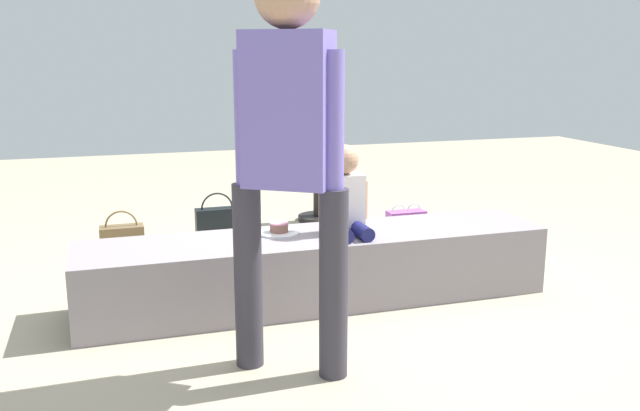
{
  "coord_description": "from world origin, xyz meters",
  "views": [
    {
      "loc": [
        -1.05,
        -3.38,
        1.33
      ],
      "look_at": [
        -0.1,
        -0.38,
        0.63
      ],
      "focal_mm": 38.15,
      "sensor_mm": 36.0,
      "label": 1
    }
  ],
  "objects_px": {
    "child_seated": "(344,195)",
    "cake_plate": "(279,230)",
    "handbag_black_leather": "(218,224)",
    "water_bottle_near_gift": "(238,247)",
    "party_cup_red": "(271,261)",
    "cake_box_white": "(228,267)",
    "gift_bag": "(406,234)",
    "adult_standing": "(289,136)",
    "handbag_brown_canvas": "(122,242)"
  },
  "relations": [
    {
      "from": "child_seated",
      "to": "cake_plate",
      "type": "xyz_separation_m",
      "value": [
        -0.34,
        0.09,
        -0.19
      ]
    },
    {
      "from": "handbag_black_leather",
      "to": "child_seated",
      "type": "bearing_deg",
      "value": -70.64
    },
    {
      "from": "water_bottle_near_gift",
      "to": "child_seated",
      "type": "bearing_deg",
      "value": -65.18
    },
    {
      "from": "party_cup_red",
      "to": "handbag_black_leather",
      "type": "distance_m",
      "value": 0.77
    },
    {
      "from": "cake_box_white",
      "to": "child_seated",
      "type": "bearing_deg",
      "value": -46.97
    },
    {
      "from": "child_seated",
      "to": "gift_bag",
      "type": "distance_m",
      "value": 1.0
    },
    {
      "from": "water_bottle_near_gift",
      "to": "adult_standing",
      "type": "bearing_deg",
      "value": -92.95
    },
    {
      "from": "child_seated",
      "to": "handbag_black_leather",
      "type": "distance_m",
      "value": 1.51
    },
    {
      "from": "cake_plate",
      "to": "handbag_black_leather",
      "type": "relative_size",
      "value": 0.62
    },
    {
      "from": "adult_standing",
      "to": "cake_plate",
      "type": "height_order",
      "value": "adult_standing"
    },
    {
      "from": "cake_plate",
      "to": "cake_box_white",
      "type": "height_order",
      "value": "cake_plate"
    },
    {
      "from": "adult_standing",
      "to": "party_cup_red",
      "type": "height_order",
      "value": "adult_standing"
    },
    {
      "from": "water_bottle_near_gift",
      "to": "cake_box_white",
      "type": "distance_m",
      "value": 0.35
    },
    {
      "from": "water_bottle_near_gift",
      "to": "handbag_brown_canvas",
      "type": "xyz_separation_m",
      "value": [
        -0.72,
        0.24,
        0.03
      ]
    },
    {
      "from": "child_seated",
      "to": "party_cup_red",
      "type": "distance_m",
      "value": 0.86
    },
    {
      "from": "handbag_brown_canvas",
      "to": "cake_box_white",
      "type": "bearing_deg",
      "value": -43.09
    },
    {
      "from": "water_bottle_near_gift",
      "to": "party_cup_red",
      "type": "relative_size",
      "value": 1.59
    },
    {
      "from": "handbag_black_leather",
      "to": "handbag_brown_canvas",
      "type": "height_order",
      "value": "handbag_black_leather"
    },
    {
      "from": "child_seated",
      "to": "adult_standing",
      "type": "height_order",
      "value": "adult_standing"
    },
    {
      "from": "child_seated",
      "to": "gift_bag",
      "type": "height_order",
      "value": "child_seated"
    },
    {
      "from": "gift_bag",
      "to": "water_bottle_near_gift",
      "type": "height_order",
      "value": "gift_bag"
    },
    {
      "from": "handbag_black_leather",
      "to": "handbag_brown_canvas",
      "type": "bearing_deg",
      "value": -161.85
    },
    {
      "from": "adult_standing",
      "to": "party_cup_red",
      "type": "relative_size",
      "value": 14.17
    },
    {
      "from": "party_cup_red",
      "to": "cake_box_white",
      "type": "bearing_deg",
      "value": -171.59
    },
    {
      "from": "gift_bag",
      "to": "cake_box_white",
      "type": "bearing_deg",
      "value": -177.96
    },
    {
      "from": "adult_standing",
      "to": "handbag_black_leather",
      "type": "height_order",
      "value": "adult_standing"
    },
    {
      "from": "cake_plate",
      "to": "gift_bag",
      "type": "xyz_separation_m",
      "value": [
        1.0,
        0.53,
        -0.24
      ]
    },
    {
      "from": "child_seated",
      "to": "gift_bag",
      "type": "relative_size",
      "value": 1.33
    },
    {
      "from": "cake_plate",
      "to": "handbag_black_leather",
      "type": "bearing_deg",
      "value": 96.23
    },
    {
      "from": "handbag_brown_canvas",
      "to": "water_bottle_near_gift",
      "type": "bearing_deg",
      "value": -18.07
    },
    {
      "from": "water_bottle_near_gift",
      "to": "cake_box_white",
      "type": "relative_size",
      "value": 0.62
    },
    {
      "from": "child_seated",
      "to": "party_cup_red",
      "type": "relative_size",
      "value": 4.09
    },
    {
      "from": "water_bottle_near_gift",
      "to": "handbag_black_leather",
      "type": "xyz_separation_m",
      "value": [
        -0.06,
        0.45,
        0.05
      ]
    },
    {
      "from": "adult_standing",
      "to": "gift_bag",
      "type": "relative_size",
      "value": 4.6
    },
    {
      "from": "cake_plate",
      "to": "cake_box_white",
      "type": "xyz_separation_m",
      "value": [
        -0.2,
        0.49,
        -0.34
      ]
    },
    {
      "from": "adult_standing",
      "to": "gift_bag",
      "type": "bearing_deg",
      "value": 49.69
    },
    {
      "from": "gift_bag",
      "to": "cake_box_white",
      "type": "height_order",
      "value": "gift_bag"
    },
    {
      "from": "gift_bag",
      "to": "water_bottle_near_gift",
      "type": "relative_size",
      "value": 1.94
    },
    {
      "from": "adult_standing",
      "to": "cake_plate",
      "type": "xyz_separation_m",
      "value": [
        0.16,
        0.84,
        -0.61
      ]
    },
    {
      "from": "water_bottle_near_gift",
      "to": "handbag_black_leather",
      "type": "distance_m",
      "value": 0.46
    },
    {
      "from": "cake_box_white",
      "to": "handbag_brown_canvas",
      "type": "xyz_separation_m",
      "value": [
        -0.6,
        0.56,
        0.06
      ]
    },
    {
      "from": "cake_box_white",
      "to": "handbag_black_leather",
      "type": "xyz_separation_m",
      "value": [
        0.06,
        0.78,
        0.08
      ]
    },
    {
      "from": "gift_bag",
      "to": "handbag_brown_canvas",
      "type": "distance_m",
      "value": 1.87
    },
    {
      "from": "handbag_black_leather",
      "to": "gift_bag",
      "type": "bearing_deg",
      "value": -33.1
    },
    {
      "from": "child_seated",
      "to": "water_bottle_near_gift",
      "type": "bearing_deg",
      "value": 114.82
    },
    {
      "from": "handbag_black_leather",
      "to": "handbag_brown_canvas",
      "type": "distance_m",
      "value": 0.7
    },
    {
      "from": "cake_plate",
      "to": "gift_bag",
      "type": "height_order",
      "value": "cake_plate"
    },
    {
      "from": "water_bottle_near_gift",
      "to": "handbag_black_leather",
      "type": "relative_size",
      "value": 0.52
    },
    {
      "from": "adult_standing",
      "to": "cake_box_white",
      "type": "relative_size",
      "value": 5.52
    },
    {
      "from": "party_cup_red",
      "to": "handbag_black_leather",
      "type": "height_order",
      "value": "handbag_black_leather"
    }
  ]
}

